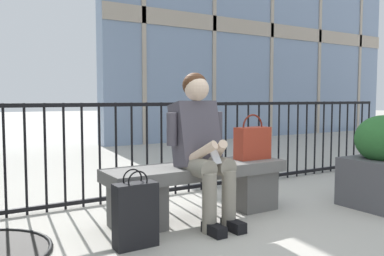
{
  "coord_description": "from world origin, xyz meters",
  "views": [
    {
      "loc": [
        -1.79,
        -2.8,
        1.0
      ],
      "look_at": [
        0.0,
        0.1,
        0.75
      ],
      "focal_mm": 37.46,
      "sensor_mm": 36.0,
      "label": 1
    }
  ],
  "objects_px": {
    "handbag_on_bench": "(252,142)",
    "planter": "(382,165)",
    "seated_person_with_phone": "(201,142)",
    "stone_bench": "(198,185)",
    "shopping_bag": "(136,214)"
  },
  "relations": [
    {
      "from": "handbag_on_bench",
      "to": "planter",
      "type": "distance_m",
      "value": 1.22
    },
    {
      "from": "seated_person_with_phone",
      "to": "planter",
      "type": "relative_size",
      "value": 1.43
    },
    {
      "from": "stone_bench",
      "to": "shopping_bag",
      "type": "distance_m",
      "value": 0.82
    },
    {
      "from": "handbag_on_bench",
      "to": "planter",
      "type": "relative_size",
      "value": 0.48
    },
    {
      "from": "stone_bench",
      "to": "seated_person_with_phone",
      "type": "height_order",
      "value": "seated_person_with_phone"
    },
    {
      "from": "handbag_on_bench",
      "to": "shopping_bag",
      "type": "bearing_deg",
      "value": -165.04
    },
    {
      "from": "seated_person_with_phone",
      "to": "shopping_bag",
      "type": "relative_size",
      "value": 2.29
    },
    {
      "from": "seated_person_with_phone",
      "to": "shopping_bag",
      "type": "height_order",
      "value": "seated_person_with_phone"
    },
    {
      "from": "stone_bench",
      "to": "seated_person_with_phone",
      "type": "bearing_deg",
      "value": -112.63
    },
    {
      "from": "handbag_on_bench",
      "to": "stone_bench",
      "type": "bearing_deg",
      "value": 179.01
    },
    {
      "from": "handbag_on_bench",
      "to": "shopping_bag",
      "type": "relative_size",
      "value": 0.78
    },
    {
      "from": "handbag_on_bench",
      "to": "planter",
      "type": "height_order",
      "value": "handbag_on_bench"
    },
    {
      "from": "handbag_on_bench",
      "to": "planter",
      "type": "bearing_deg",
      "value": -30.59
    },
    {
      "from": "handbag_on_bench",
      "to": "planter",
      "type": "xyz_separation_m",
      "value": [
        1.03,
        -0.61,
        -0.21
      ]
    },
    {
      "from": "shopping_bag",
      "to": "handbag_on_bench",
      "type": "bearing_deg",
      "value": 14.96
    }
  ]
}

